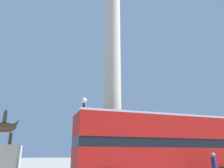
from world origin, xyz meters
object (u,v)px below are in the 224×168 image
monument_column (112,76)px  street_lamp (83,132)px  bus_a (158,145)px  pedestrian_near_lamp (215,167)px

monument_column → street_lamp: bearing=-136.5°
street_lamp → bus_a: bearing=-36.9°
bus_a → street_lamp: street_lamp is taller
monument_column → bus_a: size_ratio=2.28×
monument_column → bus_a: 9.78m
pedestrian_near_lamp → bus_a: bearing=100.2°
street_lamp → monument_column: bearing=43.5°
monument_column → bus_a: monument_column is taller
monument_column → pedestrian_near_lamp: 12.62m
pedestrian_near_lamp → street_lamp: bearing=108.1°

